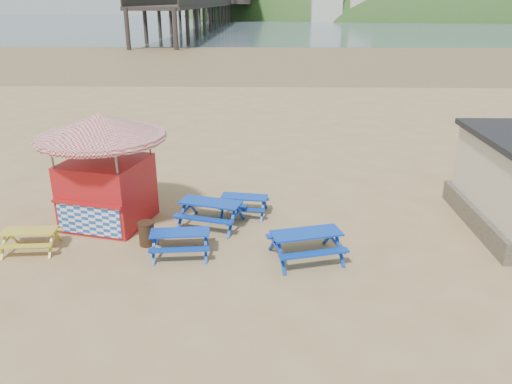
{
  "coord_description": "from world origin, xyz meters",
  "views": [
    {
      "loc": [
        0.01,
        -14.5,
        7.15
      ],
      "look_at": [
        -0.39,
        1.5,
        1.0
      ],
      "focal_mm": 35.0,
      "sensor_mm": 36.0,
      "label": 1
    }
  ],
  "objects_px": {
    "ice_cream_kiosk": "(104,156)",
    "picnic_table_blue_a": "(211,213)",
    "picnic_table_blue_b": "(244,205)",
    "picnic_table_yellow": "(31,240)",
    "litter_bin": "(147,233)"
  },
  "relations": [
    {
      "from": "picnic_table_blue_b",
      "to": "picnic_table_blue_a",
      "type": "bearing_deg",
      "value": -129.61
    },
    {
      "from": "litter_bin",
      "to": "picnic_table_blue_b",
      "type": "bearing_deg",
      "value": 40.5
    },
    {
      "from": "picnic_table_blue_b",
      "to": "ice_cream_kiosk",
      "type": "bearing_deg",
      "value": -161.48
    },
    {
      "from": "picnic_table_blue_b",
      "to": "ice_cream_kiosk",
      "type": "height_order",
      "value": "ice_cream_kiosk"
    },
    {
      "from": "picnic_table_blue_b",
      "to": "ice_cream_kiosk",
      "type": "xyz_separation_m",
      "value": [
        -4.56,
        -0.84,
        2.05
      ]
    },
    {
      "from": "picnic_table_blue_a",
      "to": "picnic_table_yellow",
      "type": "relative_size",
      "value": 1.42
    },
    {
      "from": "picnic_table_blue_b",
      "to": "picnic_table_yellow",
      "type": "distance_m",
      "value": 7.02
    },
    {
      "from": "picnic_table_blue_b",
      "to": "picnic_table_yellow",
      "type": "height_order",
      "value": "picnic_table_blue_b"
    },
    {
      "from": "litter_bin",
      "to": "picnic_table_yellow",
      "type": "bearing_deg",
      "value": -172.82
    },
    {
      "from": "picnic_table_blue_a",
      "to": "picnic_table_blue_b",
      "type": "distance_m",
      "value": 1.47
    },
    {
      "from": "ice_cream_kiosk",
      "to": "picnic_table_blue_b",
      "type": "bearing_deg",
      "value": 24.06
    },
    {
      "from": "ice_cream_kiosk",
      "to": "picnic_table_yellow",
      "type": "bearing_deg",
      "value": -117.45
    },
    {
      "from": "picnic_table_yellow",
      "to": "litter_bin",
      "type": "height_order",
      "value": "litter_bin"
    },
    {
      "from": "picnic_table_yellow",
      "to": "ice_cream_kiosk",
      "type": "bearing_deg",
      "value": 43.28
    },
    {
      "from": "ice_cream_kiosk",
      "to": "picnic_table_blue_a",
      "type": "bearing_deg",
      "value": 11.25
    }
  ]
}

